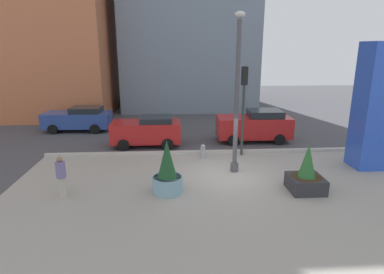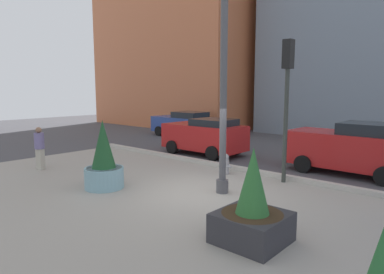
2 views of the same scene
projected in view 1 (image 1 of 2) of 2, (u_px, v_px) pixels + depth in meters
ground_plane at (214, 148)px, 18.30m from camera, size 60.00×60.00×0.00m
plaza_pavement at (234, 195)px, 12.53m from camera, size 18.00×10.00×0.02m
curb_strip at (216, 152)px, 17.43m from camera, size 18.00×0.24×0.16m
lamp_post at (237, 98)px, 14.01m from camera, size 0.44×0.44×6.92m
art_pillar_blue at (374, 107)px, 14.75m from camera, size 1.37×1.37×5.76m
potted_plant_by_pillar at (167, 173)px, 12.56m from camera, size 1.20×1.20×2.13m
potted_plant_mid_plaza at (306, 175)px, 12.71m from camera, size 1.30×1.30×1.93m
fire_hydrant at (203, 151)px, 16.56m from camera, size 0.36×0.26×0.75m
traffic_light_far_side at (244, 97)px, 16.34m from camera, size 0.28×0.42×4.59m
car_far_lane at (147, 131)px, 18.60m from camera, size 3.92×2.05×1.71m
car_intersection at (255, 125)px, 19.54m from camera, size 4.39×2.15×1.89m
car_curb_west at (79, 119)px, 21.95m from camera, size 4.45×2.08×1.64m
pedestrian_crossing at (61, 175)px, 12.12m from camera, size 0.43×0.43×1.63m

